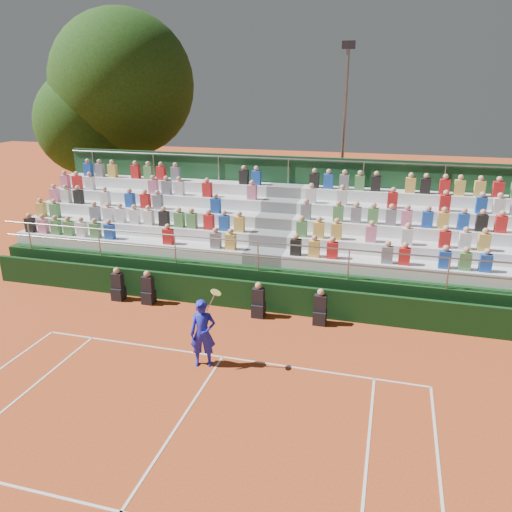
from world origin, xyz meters
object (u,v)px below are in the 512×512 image
(tree_east, at_px, (123,85))
(tree_west, at_px, (88,123))
(tennis_player, at_px, (203,333))
(floodlight_mast, at_px, (344,127))

(tree_east, bearing_deg, tree_west, -150.07)
(tree_west, bearing_deg, tennis_player, -48.81)
(tennis_player, distance_m, tree_east, 17.99)
(tree_west, bearing_deg, tree_east, 29.93)
(tennis_player, relative_size, tree_west, 0.28)
(tree_west, distance_m, tree_east, 2.73)
(tennis_player, distance_m, tree_west, 17.69)
(tennis_player, height_order, tree_west, tree_west)
(tennis_player, distance_m, floodlight_mast, 14.88)
(floodlight_mast, bearing_deg, tree_east, -178.81)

